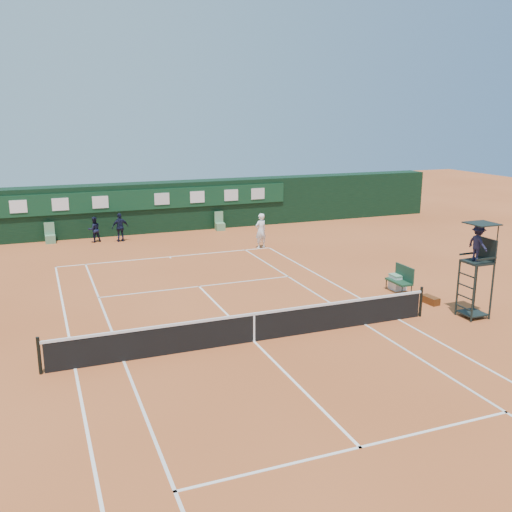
{
  "coord_description": "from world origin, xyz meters",
  "views": [
    {
      "loc": [
        -6.14,
        -15.85,
        7.08
      ],
      "look_at": [
        2.42,
        6.0,
        1.2
      ],
      "focal_mm": 40.0,
      "sensor_mm": 36.0,
      "label": 1
    }
  ],
  "objects_px": {
    "tennis_net": "(254,327)",
    "umpire_chair": "(478,250)",
    "cooler": "(398,282)",
    "player": "(261,231)",
    "player_bench": "(401,278)"
  },
  "relations": [
    {
      "from": "tennis_net",
      "to": "player",
      "type": "bearing_deg",
      "value": 67.2
    },
    {
      "from": "umpire_chair",
      "to": "cooler",
      "type": "relative_size",
      "value": 5.3
    },
    {
      "from": "tennis_net",
      "to": "umpire_chair",
      "type": "relative_size",
      "value": 3.77
    },
    {
      "from": "tennis_net",
      "to": "cooler",
      "type": "bearing_deg",
      "value": 21.83
    },
    {
      "from": "tennis_net",
      "to": "player_bench",
      "type": "distance_m",
      "value": 7.93
    },
    {
      "from": "player_bench",
      "to": "tennis_net",
      "type": "bearing_deg",
      "value": -160.28
    },
    {
      "from": "umpire_chair",
      "to": "player",
      "type": "xyz_separation_m",
      "value": [
        -3.03,
        12.76,
        -1.51
      ]
    },
    {
      "from": "umpire_chair",
      "to": "player_bench",
      "type": "distance_m",
      "value": 3.94
    },
    {
      "from": "cooler",
      "to": "player_bench",
      "type": "bearing_deg",
      "value": -103.39
    },
    {
      "from": "umpire_chair",
      "to": "cooler",
      "type": "xyz_separation_m",
      "value": [
        -0.54,
        3.76,
        -2.13
      ]
    },
    {
      "from": "umpire_chair",
      "to": "cooler",
      "type": "height_order",
      "value": "umpire_chair"
    },
    {
      "from": "player_bench",
      "to": "player",
      "type": "height_order",
      "value": "player"
    },
    {
      "from": "player_bench",
      "to": "player",
      "type": "relative_size",
      "value": 0.63
    },
    {
      "from": "tennis_net",
      "to": "player",
      "type": "xyz_separation_m",
      "value": [
        5.05,
        12.02,
        0.44
      ]
    },
    {
      "from": "umpire_chair",
      "to": "player_bench",
      "type": "xyz_separation_m",
      "value": [
        -0.62,
        3.41,
        -1.86
      ]
    }
  ]
}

